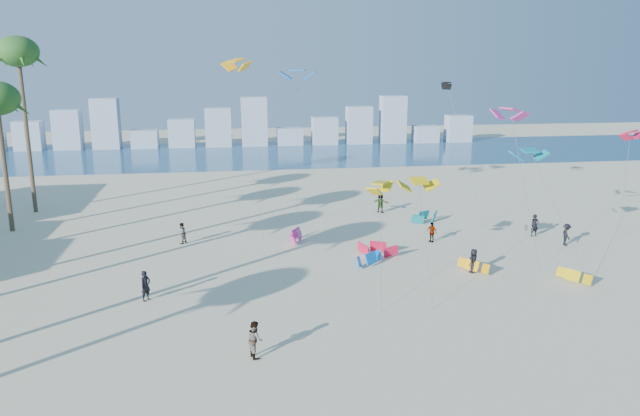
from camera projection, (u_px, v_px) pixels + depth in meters
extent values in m
plane|color=beige|center=(307.00, 391.00, 27.20)|extent=(220.00, 220.00, 0.00)
plane|color=navy|center=(249.00, 154.00, 96.38)|extent=(220.00, 220.00, 0.00)
imported|color=black|center=(146.00, 286.00, 37.24)|extent=(0.81, 0.83, 1.92)
imported|color=gray|center=(255.00, 339.00, 30.12)|extent=(0.95, 1.09, 1.90)
imported|color=black|center=(474.00, 261.00, 42.25)|extent=(0.98, 0.96, 1.70)
imported|color=gray|center=(432.00, 232.00, 49.42)|extent=(0.87, 1.04, 1.67)
imported|color=black|center=(566.00, 235.00, 48.45)|extent=(0.86, 1.25, 1.78)
imported|color=gray|center=(381.00, 203.00, 59.06)|extent=(1.72, 1.53, 1.89)
imported|color=black|center=(535.00, 225.00, 50.96)|extent=(0.72, 0.50, 1.90)
imported|color=gray|center=(182.00, 233.00, 48.95)|extent=(1.04, 1.07, 1.73)
cylinder|color=#595959|center=(381.00, 244.00, 37.79)|extent=(1.21, 5.72, 6.63)
cylinder|color=#595959|center=(525.00, 189.00, 43.16)|extent=(1.75, 2.96, 11.05)
cylinder|color=#595959|center=(560.00, 216.00, 40.78)|extent=(3.02, 4.06, 8.46)
cylinder|color=#595959|center=(250.00, 150.00, 50.15)|extent=(1.83, 3.79, 14.46)
cylinder|color=#595959|center=(465.00, 154.00, 54.76)|extent=(2.49, 4.81, 12.51)
cylinder|color=#595959|center=(297.00, 148.00, 54.48)|extent=(0.54, 2.44, 13.61)
cylinder|color=#595959|center=(625.00, 185.00, 51.01)|extent=(1.99, 2.88, 8.56)
cylinder|color=#595959|center=(426.00, 243.00, 37.29)|extent=(0.26, 4.34, 7.00)
cylinder|color=brown|center=(5.00, 166.00, 51.49)|extent=(0.40, 0.40, 11.40)
cylinder|color=brown|center=(27.00, 134.00, 57.74)|extent=(0.40, 0.40, 15.27)
ellipsoid|color=#2D5F21|center=(18.00, 51.00, 55.94)|extent=(3.80, 3.80, 2.85)
cube|color=#9EADBF|center=(29.00, 136.00, 100.23)|extent=(4.40, 3.00, 4.80)
cube|color=#9EADBF|center=(68.00, 130.00, 100.92)|extent=(4.40, 3.00, 6.60)
cube|color=#9EADBF|center=(106.00, 124.00, 101.61)|extent=(4.40, 3.00, 8.40)
cube|color=#9EADBF|center=(145.00, 139.00, 103.14)|extent=(4.40, 3.00, 3.00)
cube|color=#9EADBF|center=(182.00, 133.00, 103.83)|extent=(4.40, 3.00, 4.80)
cube|color=#9EADBF|center=(218.00, 127.00, 104.52)|extent=(4.40, 3.00, 6.60)
cube|color=#9EADBF|center=(254.00, 121.00, 105.20)|extent=(4.40, 3.00, 8.40)
cube|color=#9EADBF|center=(290.00, 136.00, 106.74)|extent=(4.40, 3.00, 3.00)
cube|color=#9EADBF|center=(325.00, 131.00, 107.43)|extent=(4.40, 3.00, 4.80)
cube|color=#9EADBF|center=(359.00, 125.00, 108.12)|extent=(4.40, 3.00, 6.60)
cube|color=#9EADBF|center=(393.00, 119.00, 108.80)|extent=(4.40, 3.00, 8.40)
cube|color=#9EADBF|center=(425.00, 134.00, 110.34)|extent=(4.40, 3.00, 3.00)
cube|color=#9EADBF|center=(458.00, 128.00, 111.03)|extent=(4.40, 3.00, 4.80)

